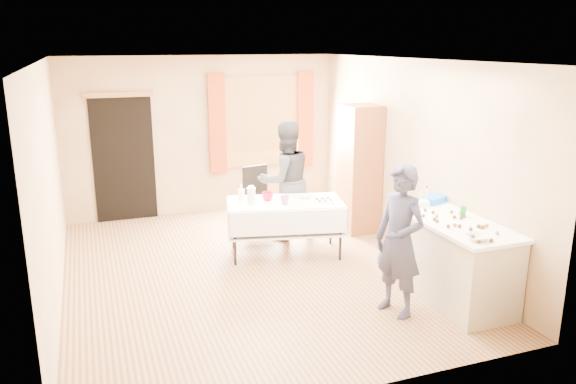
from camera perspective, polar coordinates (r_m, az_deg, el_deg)
name	(u,v)px	position (r m, az deg, el deg)	size (l,w,h in m)	color
floor	(252,271)	(7.22, -3.71, -7.97)	(4.50, 5.50, 0.02)	#9E7047
ceiling	(248,59)	(6.65, -4.10, 13.30)	(4.50, 5.50, 0.02)	white
wall_back	(203,136)	(9.45, -8.60, 5.68)	(4.50, 0.02, 2.60)	tan
wall_front	(351,245)	(4.33, 6.39, -5.38)	(4.50, 0.02, 2.60)	tan
wall_left	(48,186)	(6.58, -23.16, 0.56)	(0.02, 5.50, 2.60)	tan
wall_right	(411,158)	(7.73, 12.42, 3.44)	(0.02, 5.50, 2.60)	tan
window_frame	(261,121)	(9.63, -2.72, 7.20)	(1.32, 0.06, 1.52)	olive
window_pane	(262,121)	(9.61, -2.69, 7.19)	(1.20, 0.02, 1.40)	white
curtain_left	(217,124)	(9.38, -7.21, 6.89)	(0.28, 0.06, 1.65)	#A03B16
curtain_right	(305,119)	(9.84, 1.75, 7.38)	(0.28, 0.06, 1.65)	#A03B16
doorway	(124,159)	(9.31, -16.35, 3.22)	(0.95, 0.04, 2.00)	black
door_lintel	(119,95)	(9.14, -16.81, 9.45)	(1.05, 0.06, 0.08)	olive
cabinet	(359,169)	(8.51, 7.23, 2.35)	(0.50, 0.60, 1.91)	brown
counter	(453,261)	(6.54, 16.46, -6.69)	(0.73, 1.55, 0.91)	#B9B29B
party_table	(285,223)	(7.57, -0.28, -3.15)	(1.68, 1.11, 0.75)	black
chair	(261,212)	(8.54, -2.80, -2.08)	(0.48, 0.48, 0.99)	black
girl	(400,241)	(5.95, 11.26, -4.92)	(0.56, 0.68, 1.61)	#252745
woman	(285,181)	(8.11, -0.28, 1.16)	(0.90, 0.74, 1.73)	black
soda_can	(463,212)	(6.55, 17.36, -1.94)	(0.07, 0.07, 0.12)	#117F20
mixing_bowl	(477,238)	(5.85, 18.67, -4.43)	(0.22, 0.22, 0.05)	white
foam_block	(422,204)	(6.83, 13.47, -1.17)	(0.15, 0.10, 0.08)	white
blue_basket	(433,199)	(7.05, 14.55, -0.74)	(0.30, 0.20, 0.08)	#1070F2
pitcher	(251,196)	(7.32, -3.75, -0.42)	(0.11, 0.11, 0.22)	silver
cup_red	(268,196)	(7.50, -2.09, -0.44)	(0.15, 0.15, 0.11)	red
cup_rainbow	(285,200)	(7.32, -0.33, -0.84)	(0.13, 0.13, 0.11)	red
small_bowl	(305,196)	(7.62, 1.79, -0.45)	(0.16, 0.16, 0.05)	white
pastry_tray	(324,201)	(7.46, 3.67, -0.93)	(0.28, 0.20, 0.02)	white
bottle	(241,192)	(7.61, -4.76, 0.03)	(0.11, 0.11, 0.19)	white
cake_balls	(458,223)	(6.28, 16.91, -3.01)	(0.50, 1.14, 0.04)	#3F2314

